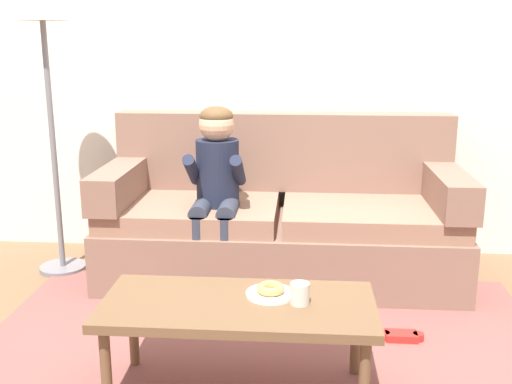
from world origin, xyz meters
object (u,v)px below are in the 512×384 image
(coffee_table, at_px, (238,312))
(donut, at_px, (271,288))
(toy_controller, at_px, (401,337))
(person_child, at_px, (216,180))
(couch, at_px, (281,221))
(floor_lamp, at_px, (44,33))
(mug, at_px, (300,294))

(coffee_table, distance_m, donut, 0.17)
(coffee_table, xyz_separation_m, toy_controller, (0.77, 0.53, -0.36))
(person_child, distance_m, toy_controller, 1.38)
(couch, relative_size, coffee_table, 1.95)
(coffee_table, height_order, person_child, person_child)
(coffee_table, xyz_separation_m, floor_lamp, (-1.31, 1.35, 1.13))
(coffee_table, distance_m, person_child, 1.24)
(person_child, relative_size, mug, 12.24)
(coffee_table, height_order, mug, mug)
(person_child, height_order, mug, person_child)
(donut, distance_m, floor_lamp, 2.20)
(couch, height_order, coffee_table, couch)
(toy_controller, distance_m, floor_lamp, 2.69)
(person_child, height_order, donut, person_child)
(mug, distance_m, toy_controller, 0.86)
(couch, distance_m, mug, 1.41)
(mug, bearing_deg, floor_lamp, 139.18)
(person_child, bearing_deg, toy_controller, -32.48)
(couch, distance_m, person_child, 0.54)
(donut, bearing_deg, couch, 90.21)
(person_child, relative_size, donut, 9.18)
(toy_controller, bearing_deg, person_child, 143.46)
(person_child, xyz_separation_m, donut, (0.39, -1.11, -0.21))
(mug, xyz_separation_m, toy_controller, (0.52, 0.53, -0.45))
(floor_lamp, bearing_deg, mug, -40.82)
(couch, bearing_deg, coffee_table, -95.15)
(person_child, xyz_separation_m, floor_lamp, (-1.06, 0.17, 0.85))
(coffee_table, relative_size, floor_lamp, 0.61)
(floor_lamp, bearing_deg, coffee_table, -45.88)
(toy_controller, bearing_deg, floor_lamp, 154.28)
(person_child, bearing_deg, donut, -70.75)
(person_child, xyz_separation_m, toy_controller, (1.03, -0.65, -0.65))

